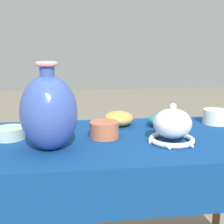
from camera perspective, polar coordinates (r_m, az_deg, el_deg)
name	(u,v)px	position (r m, az deg, el deg)	size (l,w,h in m)	color
display_table	(129,153)	(1.24, 3.44, -8.32)	(1.32, 0.67, 0.71)	brown
vase_tall_bulbous	(49,112)	(1.07, -12.69, 0.01)	(0.21, 0.21, 0.33)	#3851A8
vase_dome_bell	(172,127)	(1.16, 12.13, -2.95)	(0.20, 0.19, 0.16)	white
mosaic_tile_box	(52,121)	(1.39, -12.06, -1.81)	(0.15, 0.15, 0.07)	#232328
bowl_shallow_ochre	(118,118)	(1.40, 1.30, -1.31)	(0.15, 0.15, 0.07)	gold
pot_squat_ivory	(216,117)	(1.53, 20.33, -0.89)	(0.13, 0.13, 0.07)	white
bowl_shallow_teal	(164,120)	(1.40, 10.46, -1.62)	(0.15, 0.15, 0.07)	teal
pot_squat_celadon	(10,133)	(1.27, -20.09, -4.04)	(0.13, 0.13, 0.05)	#A8CCB7
pot_squat_terracotta	(104,130)	(1.20, -1.57, -3.65)	(0.13, 0.13, 0.07)	#BC6642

